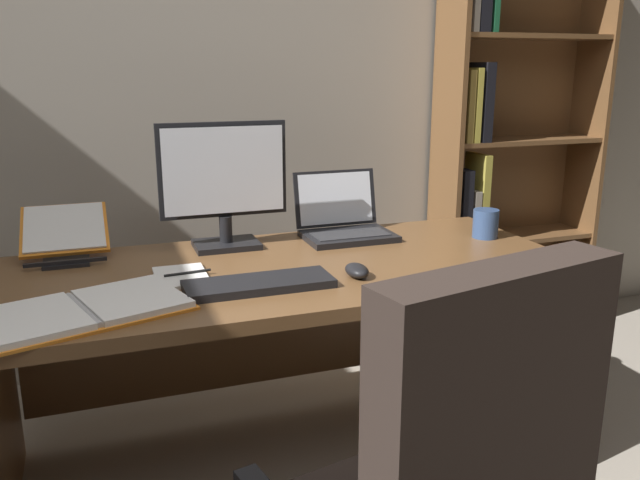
{
  "coord_description": "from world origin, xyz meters",
  "views": [
    {
      "loc": [
        -0.46,
        -0.78,
        1.32
      ],
      "look_at": [
        0.19,
        1.04,
        0.8
      ],
      "focal_mm": 36.51,
      "sensor_mm": 36.0,
      "label": 1
    }
  ],
  "objects_px": {
    "desk": "(281,312)",
    "bookshelf": "(501,157)",
    "open_binder": "(83,310)",
    "notepad": "(181,276)",
    "computer_mouse": "(357,271)",
    "pen": "(188,273)",
    "reading_stand_with_book": "(65,234)",
    "keyboard": "(259,284)",
    "laptop": "(344,223)",
    "monitor": "(224,186)",
    "coffee_mug": "(486,224)"
  },
  "relations": [
    {
      "from": "open_binder",
      "to": "coffee_mug",
      "type": "bearing_deg",
      "value": -4.07
    },
    {
      "from": "coffee_mug",
      "to": "pen",
      "type": "bearing_deg",
      "value": -174.57
    },
    {
      "from": "bookshelf",
      "to": "computer_mouse",
      "type": "xyz_separation_m",
      "value": [
        -1.16,
        -0.97,
        -0.16
      ]
    },
    {
      "from": "computer_mouse",
      "to": "coffee_mug",
      "type": "distance_m",
      "value": 0.68
    },
    {
      "from": "laptop",
      "to": "keyboard",
      "type": "distance_m",
      "value": 0.64
    },
    {
      "from": "coffee_mug",
      "to": "reading_stand_with_book",
      "type": "bearing_deg",
      "value": 169.76
    },
    {
      "from": "desk",
      "to": "notepad",
      "type": "relative_size",
      "value": 8.68
    },
    {
      "from": "open_binder",
      "to": "coffee_mug",
      "type": "xyz_separation_m",
      "value": [
        1.39,
        0.32,
        0.04
      ]
    },
    {
      "from": "desk",
      "to": "open_binder",
      "type": "distance_m",
      "value": 0.71
    },
    {
      "from": "computer_mouse",
      "to": "pen",
      "type": "distance_m",
      "value": 0.5
    },
    {
      "from": "notepad",
      "to": "pen",
      "type": "distance_m",
      "value": 0.02
    },
    {
      "from": "keyboard",
      "to": "desk",
      "type": "bearing_deg",
      "value": 61.73
    },
    {
      "from": "desk",
      "to": "laptop",
      "type": "height_order",
      "value": "laptop"
    },
    {
      "from": "computer_mouse",
      "to": "pen",
      "type": "xyz_separation_m",
      "value": [
        -0.48,
        0.17,
        -0.01
      ]
    },
    {
      "from": "coffee_mug",
      "to": "laptop",
      "type": "bearing_deg",
      "value": 158.56
    },
    {
      "from": "computer_mouse",
      "to": "open_binder",
      "type": "distance_m",
      "value": 0.77
    },
    {
      "from": "computer_mouse",
      "to": "pen",
      "type": "height_order",
      "value": "computer_mouse"
    },
    {
      "from": "open_binder",
      "to": "notepad",
      "type": "distance_m",
      "value": 0.35
    },
    {
      "from": "desk",
      "to": "bookshelf",
      "type": "distance_m",
      "value": 1.55
    },
    {
      "from": "keyboard",
      "to": "reading_stand_with_book",
      "type": "xyz_separation_m",
      "value": [
        -0.52,
        0.53,
        0.06
      ]
    },
    {
      "from": "laptop",
      "to": "monitor",
      "type": "bearing_deg",
      "value": -179.88
    },
    {
      "from": "bookshelf",
      "to": "keyboard",
      "type": "bearing_deg",
      "value": -146.36
    },
    {
      "from": "desk",
      "to": "pen",
      "type": "height_order",
      "value": "pen"
    },
    {
      "from": "laptop",
      "to": "computer_mouse",
      "type": "relative_size",
      "value": 3.08
    },
    {
      "from": "desk",
      "to": "open_binder",
      "type": "height_order",
      "value": "open_binder"
    },
    {
      "from": "computer_mouse",
      "to": "bookshelf",
      "type": "bearing_deg",
      "value": 39.93
    },
    {
      "from": "reading_stand_with_book",
      "to": "coffee_mug",
      "type": "relative_size",
      "value": 2.86
    },
    {
      "from": "reading_stand_with_book",
      "to": "notepad",
      "type": "height_order",
      "value": "reading_stand_with_book"
    },
    {
      "from": "monitor",
      "to": "keyboard",
      "type": "relative_size",
      "value": 1.04
    },
    {
      "from": "desk",
      "to": "laptop",
      "type": "relative_size",
      "value": 5.69
    },
    {
      "from": "keyboard",
      "to": "open_binder",
      "type": "height_order",
      "value": "same"
    },
    {
      "from": "bookshelf",
      "to": "laptop",
      "type": "bearing_deg",
      "value": -153.26
    },
    {
      "from": "laptop",
      "to": "keyboard",
      "type": "xyz_separation_m",
      "value": [
        -0.44,
        -0.46,
        -0.04
      ]
    },
    {
      "from": "desk",
      "to": "bookshelf",
      "type": "xyz_separation_m",
      "value": [
        1.33,
        0.72,
        0.36
      ]
    },
    {
      "from": "keyboard",
      "to": "computer_mouse",
      "type": "distance_m",
      "value": 0.3
    },
    {
      "from": "computer_mouse",
      "to": "open_binder",
      "type": "bearing_deg",
      "value": -176.28
    },
    {
      "from": "reading_stand_with_book",
      "to": "computer_mouse",
      "type": "bearing_deg",
      "value": -32.92
    },
    {
      "from": "laptop",
      "to": "computer_mouse",
      "type": "bearing_deg",
      "value": -107.03
    },
    {
      "from": "monitor",
      "to": "reading_stand_with_book",
      "type": "relative_size",
      "value": 1.47
    },
    {
      "from": "notepad",
      "to": "desk",
      "type": "bearing_deg",
      "value": 15.34
    },
    {
      "from": "desk",
      "to": "reading_stand_with_book",
      "type": "height_order",
      "value": "reading_stand_with_book"
    },
    {
      "from": "monitor",
      "to": "laptop",
      "type": "relative_size",
      "value": 1.36
    },
    {
      "from": "bookshelf",
      "to": "pen",
      "type": "distance_m",
      "value": 1.84
    },
    {
      "from": "desk",
      "to": "pen",
      "type": "bearing_deg",
      "value": -163.74
    },
    {
      "from": "bookshelf",
      "to": "notepad",
      "type": "bearing_deg",
      "value": -154.03
    },
    {
      "from": "monitor",
      "to": "reading_stand_with_book",
      "type": "xyz_separation_m",
      "value": [
        -0.52,
        0.07,
        -0.14
      ]
    },
    {
      "from": "bookshelf",
      "to": "reading_stand_with_book",
      "type": "relative_size",
      "value": 6.53
    },
    {
      "from": "laptop",
      "to": "keyboard",
      "type": "height_order",
      "value": "laptop"
    },
    {
      "from": "open_binder",
      "to": "pen",
      "type": "bearing_deg",
      "value": 19.29
    },
    {
      "from": "monitor",
      "to": "open_binder",
      "type": "height_order",
      "value": "monitor"
    }
  ]
}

